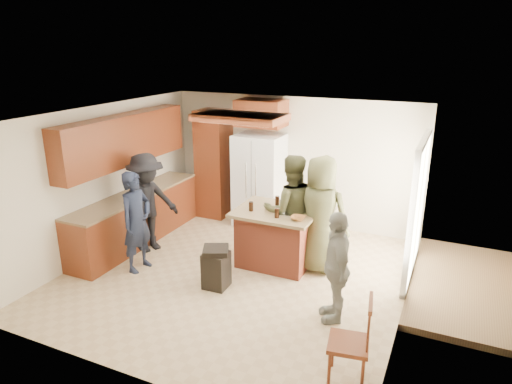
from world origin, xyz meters
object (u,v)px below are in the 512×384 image
at_px(trash_bin, 216,267).
at_px(spindle_chair, 350,344).
at_px(kitchen_island, 276,237).
at_px(person_behind_left, 291,211).
at_px(person_counter, 147,203).
at_px(person_side_right, 336,267).
at_px(person_front_left, 137,222).
at_px(person_behind_right, 320,215).
at_px(refrigerator, 259,180).

relative_size(trash_bin, spindle_chair, 0.63).
bearing_deg(kitchen_island, spindle_chair, -51.81).
relative_size(person_behind_left, person_counter, 1.06).
bearing_deg(person_counter, person_side_right, -76.82).
height_order(person_front_left, person_behind_right, person_behind_right).
height_order(person_side_right, kitchen_island, person_side_right).
distance_m(person_behind_left, person_behind_right, 0.50).
height_order(person_behind_left, spindle_chair, person_behind_left).
relative_size(person_counter, refrigerator, 0.96).
distance_m(person_front_left, refrigerator, 2.73).
relative_size(person_side_right, trash_bin, 2.37).
bearing_deg(refrigerator, person_side_right, -49.49).
xyz_separation_m(person_behind_right, kitchen_island, (-0.70, -0.09, -0.46)).
height_order(person_behind_left, trash_bin, person_behind_left).
relative_size(person_behind_right, spindle_chair, 1.88).
bearing_deg(person_side_right, spindle_chair, -1.98).
bearing_deg(kitchen_island, trash_bin, -115.67).
bearing_deg(person_counter, trash_bin, -86.19).
bearing_deg(spindle_chair, person_side_right, 113.06).
relative_size(person_behind_right, person_side_right, 1.25).
xyz_separation_m(person_behind_right, refrigerator, (-1.65, 1.40, -0.03)).
distance_m(person_counter, kitchen_island, 2.28).
xyz_separation_m(kitchen_island, spindle_chair, (1.74, -2.21, -0.02)).
height_order(refrigerator, kitchen_island, refrigerator).
height_order(person_behind_right, person_side_right, person_behind_right).
distance_m(person_behind_right, refrigerator, 2.17).
height_order(person_front_left, person_counter, person_counter).
bearing_deg(person_side_right, trash_bin, -117.17).
relative_size(kitchen_island, trash_bin, 2.03).
xyz_separation_m(person_behind_right, spindle_chair, (1.04, -2.30, -0.48)).
bearing_deg(person_side_right, person_behind_left, -164.35).
distance_m(person_counter, refrigerator, 2.28).
bearing_deg(person_front_left, kitchen_island, -56.53).
bearing_deg(spindle_chair, person_front_left, 162.63).
bearing_deg(person_behind_right, person_front_left, 26.89).
distance_m(person_behind_right, person_side_right, 1.37).
height_order(person_side_right, trash_bin, person_side_right).
bearing_deg(kitchen_island, person_side_right, -41.54).
bearing_deg(person_behind_left, person_counter, -15.91).
bearing_deg(trash_bin, person_side_right, -2.14).
xyz_separation_m(person_behind_right, person_side_right, (0.59, -1.22, -0.19)).
relative_size(person_behind_left, kitchen_island, 1.43).
bearing_deg(person_counter, spindle_chair, -89.66).
bearing_deg(refrigerator, person_front_left, -110.47).
distance_m(refrigerator, spindle_chair, 4.60).
bearing_deg(person_behind_left, person_behind_right, 147.31).
distance_m(person_behind_left, person_counter, 2.47).
relative_size(person_behind_right, refrigerator, 1.04).
bearing_deg(spindle_chair, trash_bin, 153.10).
xyz_separation_m(refrigerator, trash_bin, (0.45, -2.55, -0.58)).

